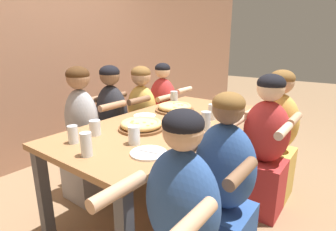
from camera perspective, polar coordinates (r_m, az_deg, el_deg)
ground_plane at (r=2.47m, az=-0.00°, el=-18.57°), size 18.00×18.00×0.00m
restaurant_back_panel at (r=3.40m, az=-25.62°, el=17.78°), size 10.00×0.06×3.20m
dining_table at (r=2.16m, az=-0.00°, el=-3.47°), size 1.89×0.91×0.77m
pizza_board_main at (r=1.95m, az=-5.82°, el=-2.10°), size 0.34×0.34×0.06m
pizza_board_second at (r=2.45m, az=1.50°, el=1.70°), size 0.36×0.36×0.06m
skillet_bowl at (r=2.52m, az=12.71°, el=2.27°), size 0.35×0.24×0.13m
empty_plate_a at (r=1.53m, az=-4.25°, el=-8.13°), size 0.21×0.21×0.02m
empty_plate_b at (r=2.28m, az=-5.10°, el=-0.07°), size 0.19×0.19×0.02m
drinking_glass_a at (r=2.20m, az=9.57°, el=0.55°), size 0.07×0.07×0.13m
drinking_glass_b at (r=1.67m, az=-7.39°, el=-4.47°), size 0.08×0.08×0.12m
drinking_glass_c at (r=1.78m, az=-19.96°, el=-4.09°), size 0.06×0.06×0.12m
drinking_glass_d at (r=2.72m, az=1.32°, el=3.71°), size 0.08×0.08×0.14m
drinking_glass_e at (r=1.55m, az=-17.34°, el=-6.34°), size 0.06×0.06×0.14m
drinking_glass_f at (r=1.94m, az=8.26°, el=-1.32°), size 0.07×0.07×0.14m
drinking_glass_g at (r=1.88m, az=-15.57°, el=-2.73°), size 0.08×0.08×0.10m
diner_near_midright at (r=2.26m, az=20.15°, el=-7.35°), size 0.51×0.40×1.16m
diner_far_center at (r=2.64m, az=-11.83°, el=-3.40°), size 0.51×0.40×1.19m
diner_near_midleft at (r=1.63m, az=11.75°, el=-17.14°), size 0.51×0.40×1.14m
diner_far_midleft at (r=2.44m, az=-17.80°, el=-5.20°), size 0.51×0.40×1.20m
diner_far_right at (r=3.21m, az=-1.09°, el=0.01°), size 0.51×0.40×1.16m
diner_near_right at (r=2.55m, az=22.26°, el=-4.99°), size 0.51×0.40×1.17m
diner_far_midright at (r=2.93m, az=-5.59°, el=-1.35°), size 0.51×0.40×1.15m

